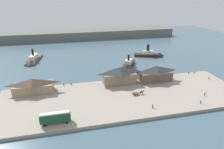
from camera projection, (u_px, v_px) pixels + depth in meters
name	position (u px, v px, depth m)	size (l,w,h in m)	color
ground_plane	(113.00, 79.00, 107.36)	(320.00, 320.00, 0.00)	#476070
quay_promenade	(125.00, 97.00, 87.35)	(110.00, 36.00, 1.20)	#9E9384
seawall_edge	(115.00, 81.00, 103.93)	(110.00, 0.80, 1.00)	gray
ferry_shed_west_terminal	(33.00, 86.00, 88.78)	(17.62, 7.36, 6.85)	#998466
ferry_shed_central_terminal	(119.00, 75.00, 97.67)	(16.67, 7.43, 8.72)	#847056
ferry_shed_customs_shed	(155.00, 73.00, 101.22)	(16.83, 7.96, 7.91)	brown
street_tram	(55.00, 117.00, 67.79)	(10.46, 2.57, 4.29)	#1E4C2D
horse_cart	(138.00, 93.00, 87.83)	(5.51, 1.46, 1.87)	brown
pedestrian_at_waters_edge	(153.00, 106.00, 77.64)	(0.44, 0.44, 1.79)	#6B5B4C
pedestrian_by_tram	(205.00, 94.00, 87.10)	(0.42, 0.42, 1.68)	#4C3D33
pedestrian_near_west_shed	(209.00, 78.00, 103.68)	(0.39, 0.39, 1.56)	#4C3D33
pedestrian_standing_center	(201.00, 102.00, 80.71)	(0.39, 0.39, 1.60)	#3D4C42
mooring_post_west	(71.00, 84.00, 97.47)	(0.44, 0.44, 0.90)	black
mooring_post_center_east	(189.00, 73.00, 110.93)	(0.44, 0.44, 0.90)	black
mooring_post_east	(64.00, 85.00, 96.80)	(0.44, 0.44, 0.90)	black
mooring_post_center_west	(194.00, 72.00, 111.52)	(0.44, 0.44, 0.90)	black
ferry_outer_harbor	(33.00, 60.00, 132.71)	(9.47, 25.21, 10.75)	#514C47
ferry_moored_east	(151.00, 54.00, 145.03)	(22.36, 10.92, 10.22)	black
ferry_approaching_west	(128.00, 65.00, 123.18)	(13.50, 18.84, 9.30)	black
far_headland	(89.00, 34.00, 204.69)	(180.00, 24.00, 8.00)	#60665B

